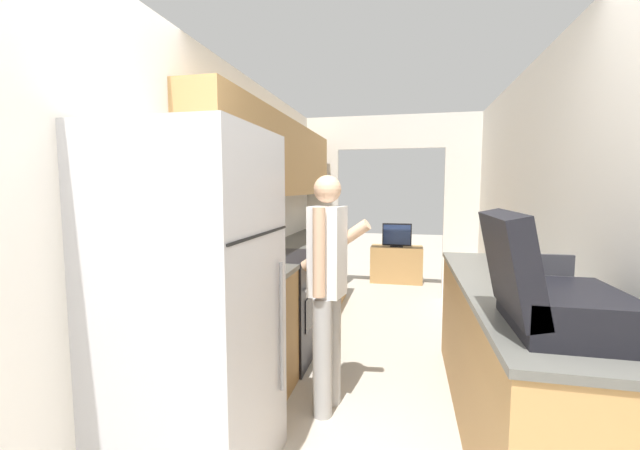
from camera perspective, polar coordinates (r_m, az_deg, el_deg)
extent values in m
cube|color=white|center=(3.04, -15.68, 0.25)|extent=(0.06, 6.84, 2.50)
cube|color=#B2844C|center=(3.96, -5.98, 9.63)|extent=(0.32, 3.21, 0.73)
cube|color=white|center=(2.86, 32.37, -0.71)|extent=(0.06, 6.84, 2.50)
cube|color=white|center=(5.69, -0.60, 0.50)|extent=(0.65, 0.06, 2.05)
cube|color=white|center=(5.61, 20.80, 0.07)|extent=(0.65, 0.06, 2.05)
cube|color=white|center=(5.58, 10.24, 13.18)|extent=(2.75, 0.06, 0.45)
cube|color=#B2844C|center=(2.94, -10.95, -15.97)|extent=(0.60, 0.72, 0.89)
cube|color=#565651|center=(2.80, -11.17, -7.12)|extent=(0.62, 0.74, 0.03)
cube|color=#B2844C|center=(4.74, -1.37, -7.59)|extent=(0.60, 1.75, 0.89)
cube|color=#565651|center=(4.66, -1.37, -2.00)|extent=(0.62, 1.76, 0.03)
cube|color=#9EA3A8|center=(2.81, -11.06, -6.76)|extent=(0.42, 0.44, 0.00)
cube|color=#B2844C|center=(2.81, 26.03, -17.49)|extent=(0.60, 2.35, 0.89)
cube|color=#565651|center=(2.66, 26.45, -8.23)|extent=(0.62, 2.38, 0.03)
cube|color=#B7B7BC|center=(2.12, -17.93, -11.75)|extent=(0.73, 0.77, 1.80)
cube|color=black|center=(1.88, -8.50, -1.36)|extent=(0.01, 0.74, 0.01)
cylinder|color=#99999E|center=(2.22, -5.62, -14.56)|extent=(0.02, 0.02, 0.72)
cube|color=black|center=(3.58, -6.06, -11.67)|extent=(0.62, 0.74, 0.93)
cube|color=black|center=(3.49, -1.05, -12.06)|extent=(0.01, 0.50, 0.28)
cylinder|color=#B7B7BC|center=(3.43, -0.73, -8.38)|extent=(0.02, 0.59, 0.02)
cube|color=black|center=(3.56, -10.58, -2.99)|extent=(0.04, 0.74, 0.14)
cylinder|color=#232328|center=(3.28, -4.98, -4.94)|extent=(0.16, 0.16, 0.01)
cylinder|color=#232328|center=(3.59, -3.42, -4.03)|extent=(0.16, 0.16, 0.01)
cylinder|color=#232328|center=(3.36, -9.03, -4.73)|extent=(0.16, 0.16, 0.01)
cylinder|color=#232328|center=(3.66, -7.17, -3.87)|extent=(0.16, 0.16, 0.01)
cylinder|color=#9E9E9E|center=(2.72, 0.36, -18.74)|extent=(0.15, 0.15, 0.80)
cylinder|color=#9E9E9E|center=(2.87, 1.69, -17.45)|extent=(0.15, 0.15, 0.80)
cube|color=white|center=(2.60, 1.07, -3.85)|extent=(0.24, 0.24, 0.60)
cylinder|color=#DBAD89|center=(2.46, -0.15, -4.01)|extent=(0.09, 0.09, 0.57)
cylinder|color=#DBAD89|center=(2.73, 2.18, -3.08)|extent=(0.52, 0.17, 0.39)
sphere|color=#DBAD89|center=(2.56, 1.09, 5.23)|extent=(0.18, 0.18, 0.18)
cube|color=black|center=(1.93, 32.18, -10.45)|extent=(0.42, 0.53, 0.17)
cube|color=black|center=(1.82, 25.96, -4.95)|extent=(0.18, 0.53, 0.43)
cube|color=#2D2D33|center=(2.16, 29.85, -5.01)|extent=(0.25, 0.02, 0.10)
cube|color=#B2844C|center=(6.47, 11.05, -5.59)|extent=(0.81, 0.42, 0.58)
cube|color=black|center=(6.38, 11.09, -3.03)|extent=(0.20, 0.16, 0.02)
cube|color=black|center=(6.35, 11.12, -1.36)|extent=(0.46, 0.04, 0.35)
cube|color=navy|center=(6.33, 11.12, -1.39)|extent=(0.42, 0.01, 0.31)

